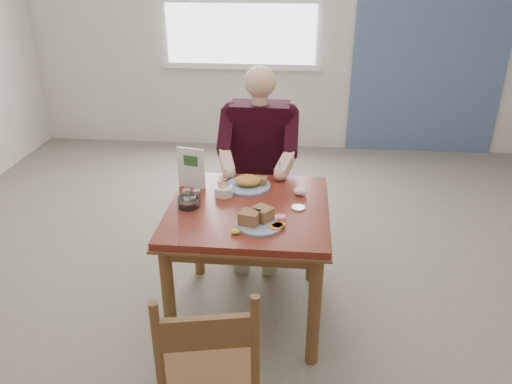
# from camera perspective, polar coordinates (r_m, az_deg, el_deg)

# --- Properties ---
(floor) EXTENTS (6.00, 6.00, 0.00)m
(floor) POSITION_cam_1_polar(r_m,az_deg,el_deg) (3.25, -0.81, -13.46)
(floor) COLOR #625A4F
(floor) RESTS_ON ground
(wall_back) EXTENTS (5.50, 0.00, 5.50)m
(wall_back) POSITION_cam_1_polar(r_m,az_deg,el_deg) (5.54, 2.60, 19.03)
(wall_back) COLOR silver
(wall_back) RESTS_ON ground
(accent_panel) EXTENTS (1.60, 0.02, 2.80)m
(accent_panel) POSITION_cam_1_polar(r_m,az_deg,el_deg) (5.67, 19.79, 17.79)
(accent_panel) COLOR #465D83
(accent_panel) RESTS_ON ground
(lemon_wedge) EXTENTS (0.06, 0.04, 0.03)m
(lemon_wedge) POSITION_cam_1_polar(r_m,az_deg,el_deg) (2.56, -2.42, -4.53)
(lemon_wedge) COLOR yellow
(lemon_wedge) RESTS_ON table
(napkin) EXTENTS (0.10, 0.09, 0.05)m
(napkin) POSITION_cam_1_polar(r_m,az_deg,el_deg) (2.96, 5.07, 0.10)
(napkin) COLOR white
(napkin) RESTS_ON table
(metal_dish) EXTENTS (0.09, 0.09, 0.01)m
(metal_dish) POSITION_cam_1_polar(r_m,az_deg,el_deg) (2.82, 4.82, -1.81)
(metal_dish) COLOR silver
(metal_dish) RESTS_ON table
(window) EXTENTS (1.72, 0.04, 1.42)m
(window) POSITION_cam_1_polar(r_m,az_deg,el_deg) (5.53, -1.82, 21.11)
(window) COLOR white
(window) RESTS_ON wall_back
(table) EXTENTS (0.92, 0.92, 0.75)m
(table) POSITION_cam_1_polar(r_m,az_deg,el_deg) (2.89, -0.89, -3.61)
(table) COLOR maroon
(table) RESTS_ON ground
(chair_far) EXTENTS (0.42, 0.42, 0.95)m
(chair_far) POSITION_cam_1_polar(r_m,az_deg,el_deg) (3.66, 0.47, 0.33)
(chair_far) COLOR brown
(chair_far) RESTS_ON ground
(chair_near) EXTENTS (0.49, 0.49, 0.95)m
(chair_near) POSITION_cam_1_polar(r_m,az_deg,el_deg) (2.22, -5.37, -19.66)
(chair_near) COLOR brown
(chair_near) RESTS_ON ground
(diner) EXTENTS (0.53, 0.56, 1.39)m
(diner) POSITION_cam_1_polar(r_m,az_deg,el_deg) (3.45, 0.37, 4.67)
(diner) COLOR gray
(diner) RESTS_ON chair_far
(near_plate) EXTENTS (0.33, 0.33, 0.08)m
(near_plate) POSITION_cam_1_polar(r_m,az_deg,el_deg) (2.63, 0.32, -3.14)
(near_plate) COLOR white
(near_plate) RESTS_ON table
(far_plate) EXTENTS (0.28, 0.28, 0.07)m
(far_plate) POSITION_cam_1_polar(r_m,az_deg,el_deg) (3.05, -0.83, 1.07)
(far_plate) COLOR white
(far_plate) RESTS_ON table
(caddy) EXTENTS (0.13, 0.13, 0.08)m
(caddy) POSITION_cam_1_polar(r_m,az_deg,el_deg) (2.95, -3.72, 0.13)
(caddy) COLOR white
(caddy) RESTS_ON table
(shakers) EXTENTS (0.10, 0.05, 0.10)m
(shakers) POSITION_cam_1_polar(r_m,az_deg,el_deg) (2.85, -7.33, -0.57)
(shakers) COLOR white
(shakers) RESTS_ON table
(creamer) EXTENTS (0.15, 0.15, 0.06)m
(creamer) POSITION_cam_1_polar(r_m,az_deg,el_deg) (2.84, -7.69, -1.14)
(creamer) COLOR white
(creamer) RESTS_ON table
(menu) EXTENTS (0.17, 0.05, 0.25)m
(menu) POSITION_cam_1_polar(r_m,az_deg,el_deg) (3.03, -7.41, 2.77)
(menu) COLOR white
(menu) RESTS_ON table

